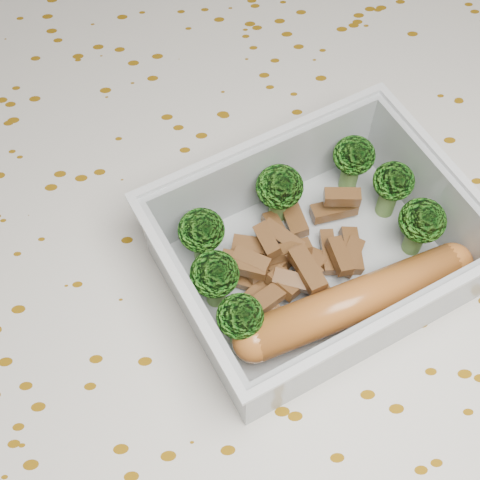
{
  "coord_description": "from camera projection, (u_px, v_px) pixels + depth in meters",
  "views": [
    {
      "loc": [
        -0.03,
        -0.24,
        1.18
      ],
      "look_at": [
        -0.0,
        -0.01,
        0.78
      ],
      "focal_mm": 50.0,
      "sensor_mm": 36.0,
      "label": 1
    }
  ],
  "objects": [
    {
      "name": "dining_table",
      "position": [
        244.0,
        301.0,
        0.57
      ],
      "size": [
        1.4,
        0.9,
        0.75
      ],
      "color": "brown",
      "rests_on": "ground"
    },
    {
      "name": "sausage",
      "position": [
        356.0,
        301.0,
        0.44
      ],
      "size": [
        0.17,
        0.07,
        0.03
      ],
      "color": "#AC5D24",
      "rests_on": "lunch_container"
    },
    {
      "name": "broccoli_florets",
      "position": [
        300.0,
        224.0,
        0.45
      ],
      "size": [
        0.18,
        0.15,
        0.05
      ],
      "color": "#608C3F",
      "rests_on": "lunch_container"
    },
    {
      "name": "ground_plane",
      "position": [
        242.0,
        469.0,
        1.14
      ],
      "size": [
        4.0,
        4.0,
        0.0
      ],
      "primitive_type": "plane",
      "color": "olive",
      "rests_on": "ground"
    },
    {
      "name": "meat_pile",
      "position": [
        292.0,
        256.0,
        0.46
      ],
      "size": [
        0.11,
        0.1,
        0.03
      ],
      "color": "brown",
      "rests_on": "lunch_container"
    },
    {
      "name": "tablecloth",
      "position": [
        244.0,
        273.0,
        0.52
      ],
      "size": [
        1.46,
        0.96,
        0.19
      ],
      "color": "silver",
      "rests_on": "dining_table"
    },
    {
      "name": "lunch_container",
      "position": [
        315.0,
        256.0,
        0.46
      ],
      "size": [
        0.25,
        0.22,
        0.07
      ],
      "color": "silver",
      "rests_on": "tablecloth"
    }
  ]
}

